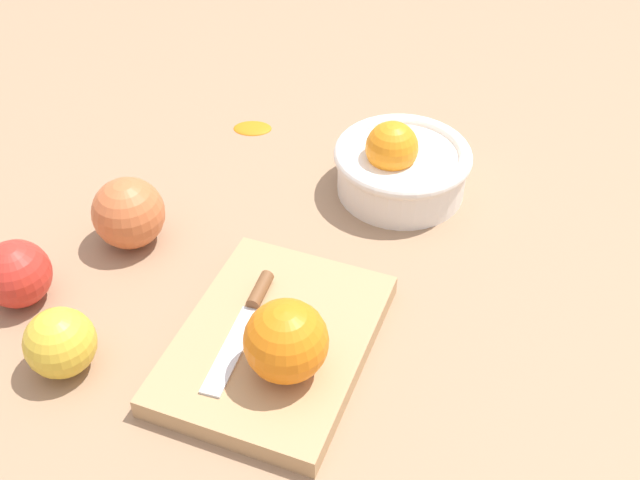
# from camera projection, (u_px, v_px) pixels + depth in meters

# --- Properties ---
(ground_plane) EXTENTS (2.40, 2.40, 0.00)m
(ground_plane) POSITION_uv_depth(u_px,v_px,m) (256.00, 256.00, 0.87)
(ground_plane) COLOR #997556
(bowl) EXTENTS (0.17, 0.17, 0.10)m
(bowl) POSITION_uv_depth(u_px,v_px,m) (401.00, 165.00, 0.93)
(bowl) COLOR white
(bowl) RESTS_ON ground_plane
(cutting_board) EXTENTS (0.26, 0.20, 0.02)m
(cutting_board) POSITION_uv_depth(u_px,v_px,m) (275.00, 343.00, 0.76)
(cutting_board) COLOR tan
(cutting_board) RESTS_ON ground_plane
(orange_on_board) EXTENTS (0.08, 0.08, 0.08)m
(orange_on_board) POSITION_uv_depth(u_px,v_px,m) (286.00, 341.00, 0.70)
(orange_on_board) COLOR orange
(orange_on_board) RESTS_ON cutting_board
(knife) EXTENTS (0.16, 0.04, 0.01)m
(knife) POSITION_uv_depth(u_px,v_px,m) (249.00, 315.00, 0.77)
(knife) COLOR silver
(knife) RESTS_ON cutting_board
(apple_front_right) EXTENTS (0.08, 0.08, 0.08)m
(apple_front_right) POSITION_uv_depth(u_px,v_px,m) (129.00, 213.00, 0.86)
(apple_front_right) COLOR #CC6638
(apple_front_right) RESTS_ON ground_plane
(apple_front_right_2) EXTENTS (0.07, 0.07, 0.07)m
(apple_front_right_2) POSITION_uv_depth(u_px,v_px,m) (16.00, 274.00, 0.80)
(apple_front_right_2) COLOR red
(apple_front_right_2) RESTS_ON ground_plane
(apple_front_right_3) EXTENTS (0.07, 0.07, 0.07)m
(apple_front_right_3) POSITION_uv_depth(u_px,v_px,m) (60.00, 343.00, 0.73)
(apple_front_right_3) COLOR gold
(apple_front_right_3) RESTS_ON ground_plane
(citrus_peel) EXTENTS (0.05, 0.06, 0.01)m
(citrus_peel) POSITION_uv_depth(u_px,v_px,m) (252.00, 126.00, 1.06)
(citrus_peel) COLOR orange
(citrus_peel) RESTS_ON ground_plane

